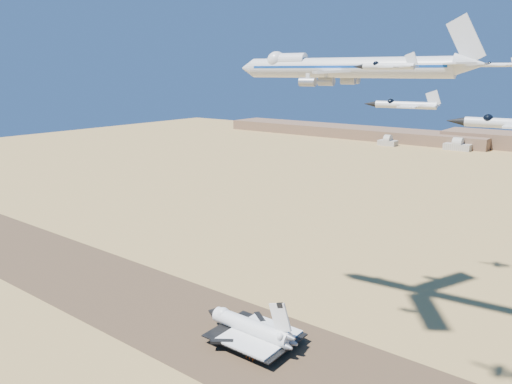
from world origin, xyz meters
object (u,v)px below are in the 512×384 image
Objects in this scene: carrier_747 at (337,68)px; chase_jet_e at (434,69)px; crew_c at (253,359)px; chase_jet_f at (497,65)px; crew_a at (246,356)px; chase_jet_c at (509,123)px; chase_jet_b at (404,105)px; shuttle at (250,328)px; crew_b at (250,357)px; chase_jet_a at (387,66)px.

carrier_747 is 53.45m from chase_jet_e.
crew_c is 142.91m from chase_jet_f.
chase_jet_c reaches higher than crew_a.
crew_a is 99.96m from chase_jet_b.
carrier_747 is 6.10× the size of chase_jet_e.
crew_c is at bearing -116.84° from chase_jet_e.
carrier_747 is (13.05, 30.11, 86.26)m from shuttle.
crew_c is 0.11× the size of chase_jet_c.
shuttle is at bearing 148.73° from chase_jet_c.
crew_b is at bearing 152.43° from chase_jet_c.
crew_b is at bearing -117.76° from chase_jet_e.
chase_jet_a is (41.94, -3.27, 90.26)m from crew_b.
chase_jet_e is (18.97, 90.77, 89.70)m from crew_c.
crew_b is 0.10× the size of chase_jet_c.
chase_jet_b is 120.07m from chase_jet_f.
chase_jet_b is 0.88× the size of chase_jet_f.
crew_a reaches higher than crew_b.
chase_jet_c is (30.95, -24.89, -8.74)m from chase_jet_a.
crew_a is at bearing 174.97° from chase_jet_a.
chase_jet_f reaches higher than shuttle.
chase_jet_b is 23.69m from chase_jet_c.
chase_jet_f is (40.82, 102.11, 91.60)m from crew_b.
chase_jet_f is at bearing 97.39° from chase_jet_c.
shuttle is at bearing -14.89° from crew_c.
chase_jet_a is at bearing -95.53° from crew_a.
crew_b is 0.11× the size of chase_jet_b.
carrier_747 reaches higher than chase_jet_c.
crew_b is 0.85× the size of crew_c.
chase_jet_b is (10.04, -13.85, -7.37)m from chase_jet_a.
crew_a is at bearing -58.53° from shuttle.
crew_a is at bearing 152.90° from chase_jet_c.
chase_jet_c is 1.01× the size of chase_jet_f.
crew_a is 0.88× the size of crew_c.
shuttle is at bearing 30.66° from crew_a.
shuttle is 92.30m from carrier_747.
chase_jet_f is at bearing 14.84° from chase_jet_e.
crew_c is 0.11× the size of chase_jet_f.
chase_jet_b is at bearing -24.39° from shuttle.
carrier_747 is at bearing -28.39° from crew_b.
shuttle is 2.74× the size of chase_jet_e.
carrier_747 is 49.63× the size of crew_a.
carrier_747 is 55.30m from chase_jet_a.
chase_jet_f is (-32.07, 130.27, 10.07)m from chase_jet_c.
chase_jet_e is (27.32, 81.62, 85.77)m from shuttle.
chase_jet_e reaches higher than shuttle.
chase_jet_b is at bearing -56.65° from carrier_747.
crew_c is at bearing -95.45° from crew_a.
chase_jet_a reaches higher than chase_jet_c.
chase_jet_c reaches higher than crew_b.
chase_jet_e is 0.82× the size of chase_jet_f.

